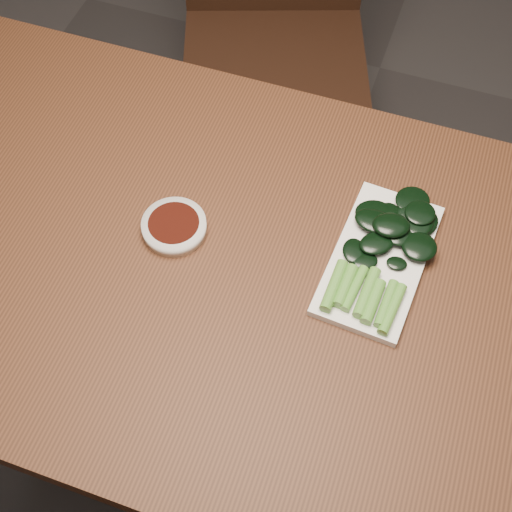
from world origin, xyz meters
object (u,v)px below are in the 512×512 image
object	(u,v)px
table	(248,289)
gai_lan	(389,243)
chair_far	(274,29)
sauce_bowl	(174,227)
serving_plate	(379,259)

from	to	relation	value
table	gai_lan	size ratio (longest dim) A/B	4.80
chair_far	gai_lan	size ratio (longest dim) A/B	3.05
table	sauce_bowl	distance (m)	0.16
chair_far	sauce_bowl	bearing A→B (deg)	-103.07
table	gai_lan	world-z (taller)	gai_lan
sauce_bowl	serving_plate	bearing A→B (deg)	8.94
chair_far	sauce_bowl	world-z (taller)	chair_far
table	chair_far	world-z (taller)	chair_far
chair_far	table	bearing A→B (deg)	-94.39
serving_plate	gai_lan	xyz separation A→B (m)	(0.01, 0.02, 0.02)
chair_far	sauce_bowl	distance (m)	0.87
table	serving_plate	xyz separation A→B (m)	(0.19, 0.08, 0.08)
serving_plate	gai_lan	world-z (taller)	gai_lan
gai_lan	table	bearing A→B (deg)	-153.29
chair_far	gai_lan	bearing A→B (deg)	-79.41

